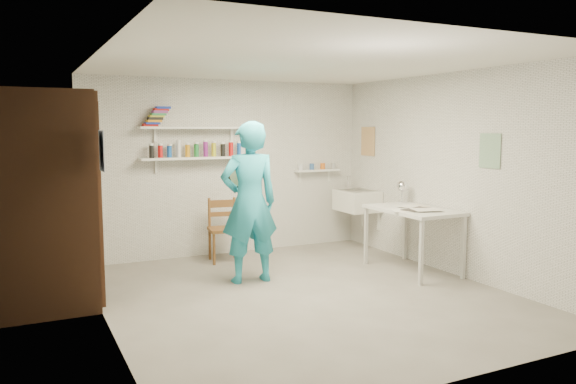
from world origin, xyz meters
name	(u,v)px	position (x,y,z in m)	size (l,w,h in m)	color
floor	(305,296)	(0.00, 0.00, -0.01)	(4.00, 4.50, 0.02)	slate
ceiling	(305,62)	(0.00, 0.00, 2.41)	(4.00, 4.50, 0.02)	silver
wall_back	(229,167)	(0.00, 2.26, 1.20)	(4.00, 0.02, 2.40)	silver
wall_front	(463,211)	(0.00, -2.26, 1.20)	(4.00, 0.02, 2.40)	silver
wall_left	(101,191)	(-2.01, 0.00, 1.20)	(0.02, 4.50, 2.40)	silver
wall_right	(455,174)	(2.01, 0.00, 1.20)	(0.02, 4.50, 2.40)	silver
doorway_recess	(90,200)	(-1.99, 1.05, 1.00)	(0.02, 0.90, 2.00)	black
corridor_box	(14,199)	(-2.70, 1.05, 1.05)	(1.40, 1.50, 2.10)	brown
door_lintel	(88,98)	(-1.97, 1.05, 2.05)	(0.06, 1.05, 0.10)	brown
door_jamb_near	(98,206)	(-1.97, 0.55, 1.00)	(0.06, 0.10, 2.00)	brown
door_jamb_far	(86,195)	(-1.97, 1.55, 1.00)	(0.06, 0.10, 2.00)	brown
shelf_lower	(197,158)	(-0.50, 2.13, 1.35)	(1.50, 0.22, 0.03)	white
shelf_upper	(196,128)	(-0.50, 2.13, 1.75)	(1.50, 0.22, 0.03)	white
ledge_shelf	(317,170)	(1.35, 2.17, 1.12)	(0.70, 0.14, 0.03)	white
poster_left	(102,151)	(-1.99, 0.05, 1.55)	(0.01, 0.28, 0.36)	#334C7F
poster_right_a	(368,141)	(1.99, 1.80, 1.55)	(0.01, 0.34, 0.42)	#995933
poster_right_b	(490,151)	(1.99, -0.55, 1.50)	(0.01, 0.30, 0.38)	#3F724C
belfast_sink	(357,201)	(1.75, 1.70, 0.70)	(0.48, 0.60, 0.30)	white
man	(249,203)	(-0.32, 0.74, 0.91)	(0.66, 0.44, 1.82)	#25A2BC
wall_clock	(241,174)	(-0.33, 0.96, 1.22)	(0.33, 0.33, 0.04)	beige
wooden_chair	(224,229)	(-0.25, 1.79, 0.43)	(0.40, 0.38, 0.85)	brown
work_table	(412,240)	(1.64, 0.29, 0.39)	(0.70, 1.17, 0.78)	silver
desk_lamp	(403,186)	(1.83, 0.76, 1.00)	(0.15, 0.15, 0.15)	silver
spray_cans	(197,150)	(-0.50, 2.13, 1.45)	(1.34, 0.06, 0.17)	black
book_stack	(157,117)	(-1.02, 2.13, 1.89)	(0.34, 0.14, 0.25)	red
ledge_pots	(317,166)	(1.35, 2.17, 1.18)	(0.48, 0.07, 0.09)	silver
papers	(413,207)	(1.64, 0.29, 0.79)	(0.30, 0.22, 0.02)	silver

